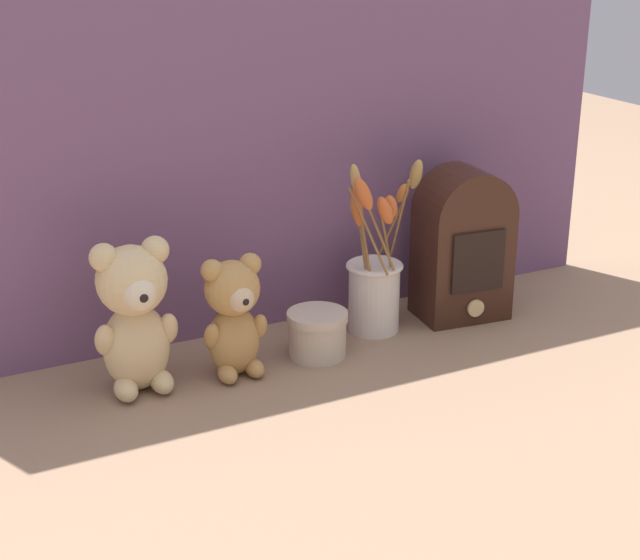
# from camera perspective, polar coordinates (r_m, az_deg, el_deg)

# --- Properties ---
(ground_plane) EXTENTS (4.00, 4.00, 0.00)m
(ground_plane) POSITION_cam_1_polar(r_m,az_deg,el_deg) (1.61, 0.32, -4.45)
(ground_plane) COLOR #8E7056
(backdrop_wall) EXTENTS (1.27, 0.02, 0.76)m
(backdrop_wall) POSITION_cam_1_polar(r_m,az_deg,el_deg) (1.63, -2.38, 10.01)
(backdrop_wall) COLOR #704C70
(backdrop_wall) RESTS_ON ground
(teddy_bear_large) EXTENTS (0.13, 0.12, 0.24)m
(teddy_bear_large) POSITION_cam_1_polar(r_m,az_deg,el_deg) (1.47, -10.74, -1.94)
(teddy_bear_large) COLOR #DBBC84
(teddy_bear_large) RESTS_ON ground
(teddy_bear_medium) EXTENTS (0.10, 0.10, 0.20)m
(teddy_bear_medium) POSITION_cam_1_polar(r_m,az_deg,el_deg) (1.51, -5.05, -2.00)
(teddy_bear_medium) COLOR tan
(teddy_bear_medium) RESTS_ON ground
(flower_vase) EXTENTS (0.17, 0.13, 0.31)m
(flower_vase) POSITION_cam_1_polar(r_m,az_deg,el_deg) (1.67, 3.21, -0.06)
(flower_vase) COLOR silver
(flower_vase) RESTS_ON ground
(vintage_radio) EXTENTS (0.16, 0.12, 0.27)m
(vintage_radio) POSITION_cam_1_polar(r_m,az_deg,el_deg) (1.73, 8.33, 2.24)
(vintage_radio) COLOR #381E14
(vintage_radio) RESTS_ON ground
(decorative_tin_tall) EXTENTS (0.10, 0.10, 0.08)m
(decorative_tin_tall) POSITION_cam_1_polar(r_m,az_deg,el_deg) (1.59, -0.16, -3.13)
(decorative_tin_tall) COLOR beige
(decorative_tin_tall) RESTS_ON ground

